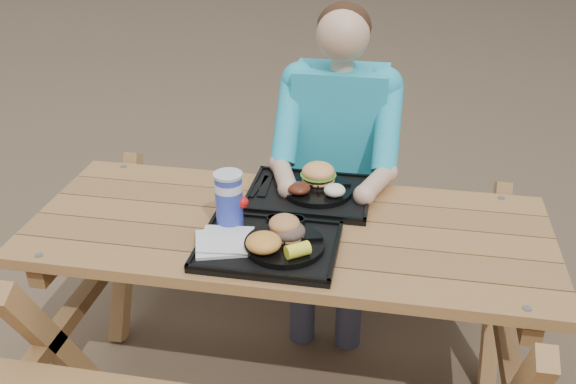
# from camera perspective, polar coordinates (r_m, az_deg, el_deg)

# --- Properties ---
(picnic_table) EXTENTS (1.80, 1.49, 0.75)m
(picnic_table) POSITION_cam_1_polar(r_m,az_deg,el_deg) (2.44, -0.00, -10.55)
(picnic_table) COLOR #999999
(picnic_table) RESTS_ON ground
(tray_near) EXTENTS (0.45, 0.35, 0.02)m
(tray_near) POSITION_cam_1_polar(r_m,az_deg,el_deg) (2.09, -1.77, -4.95)
(tray_near) COLOR black
(tray_near) RESTS_ON picnic_table
(tray_far) EXTENTS (0.45, 0.35, 0.02)m
(tray_far) POSITION_cam_1_polar(r_m,az_deg,el_deg) (2.40, 1.91, -0.28)
(tray_far) COLOR black
(tray_far) RESTS_ON picnic_table
(plate_near) EXTENTS (0.26, 0.26, 0.02)m
(plate_near) POSITION_cam_1_polar(r_m,az_deg,el_deg) (2.06, -0.31, -4.71)
(plate_near) COLOR black
(plate_near) RESTS_ON tray_near
(plate_far) EXTENTS (0.26, 0.26, 0.02)m
(plate_far) POSITION_cam_1_polar(r_m,az_deg,el_deg) (2.39, 2.67, 0.19)
(plate_far) COLOR black
(plate_far) RESTS_ON tray_far
(napkin_stack) EXTENTS (0.21, 0.21, 0.02)m
(napkin_stack) POSITION_cam_1_polar(r_m,az_deg,el_deg) (2.09, -5.87, -4.44)
(napkin_stack) COLOR silver
(napkin_stack) RESTS_ON tray_near
(soda_cup) EXTENTS (0.09, 0.09, 0.19)m
(soda_cup) POSITION_cam_1_polar(r_m,az_deg,el_deg) (2.15, -5.26, -0.82)
(soda_cup) COLOR #1628A6
(soda_cup) RESTS_ON tray_near
(condiment_bbq) EXTENTS (0.05, 0.05, 0.03)m
(condiment_bbq) POSITION_cam_1_polar(r_m,az_deg,el_deg) (2.19, -1.29, -2.54)
(condiment_bbq) COLOR black
(condiment_bbq) RESTS_ON tray_near
(condiment_mustard) EXTENTS (0.06, 0.06, 0.03)m
(condiment_mustard) POSITION_cam_1_polar(r_m,az_deg,el_deg) (2.17, 0.77, -2.75)
(condiment_mustard) COLOR yellow
(condiment_mustard) RESTS_ON tray_near
(sandwich) EXTENTS (0.11, 0.11, 0.11)m
(sandwich) POSITION_cam_1_polar(r_m,az_deg,el_deg) (2.06, -0.03, -2.69)
(sandwich) COLOR #C57E45
(sandwich) RESTS_ON plate_near
(mac_cheese) EXTENTS (0.11, 0.11, 0.06)m
(mac_cheese) POSITION_cam_1_polar(r_m,az_deg,el_deg) (2.00, -2.19, -4.52)
(mac_cheese) COLOR gold
(mac_cheese) RESTS_ON plate_near
(corn_cob) EXTENTS (0.11, 0.11, 0.04)m
(corn_cob) POSITION_cam_1_polar(r_m,az_deg,el_deg) (1.98, 0.86, -5.18)
(corn_cob) COLOR #FFFC35
(corn_cob) RESTS_ON plate_near
(cutlery_far) EXTENTS (0.04, 0.18, 0.01)m
(cutlery_far) POSITION_cam_1_polar(r_m,az_deg,el_deg) (2.44, -2.04, 0.57)
(cutlery_far) COLOR black
(cutlery_far) RESTS_ON tray_far
(burger) EXTENTS (0.13, 0.13, 0.11)m
(burger) POSITION_cam_1_polar(r_m,az_deg,el_deg) (2.41, 2.72, 2.18)
(burger) COLOR #F8A457
(burger) RESTS_ON plate_far
(baked_beans) EXTENTS (0.09, 0.09, 0.04)m
(baked_beans) POSITION_cam_1_polar(r_m,az_deg,el_deg) (2.34, 0.97, 0.33)
(baked_beans) COLOR #521E10
(baked_beans) RESTS_ON plate_far
(potato_salad) EXTENTS (0.08, 0.08, 0.04)m
(potato_salad) POSITION_cam_1_polar(r_m,az_deg,el_deg) (2.33, 4.16, 0.16)
(potato_salad) COLOR white
(potato_salad) RESTS_ON plate_far
(diner) EXTENTS (0.48, 0.84, 1.28)m
(diner) POSITION_cam_1_polar(r_m,az_deg,el_deg) (2.79, 4.41, 1.15)
(diner) COLOR teal
(diner) RESTS_ON ground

